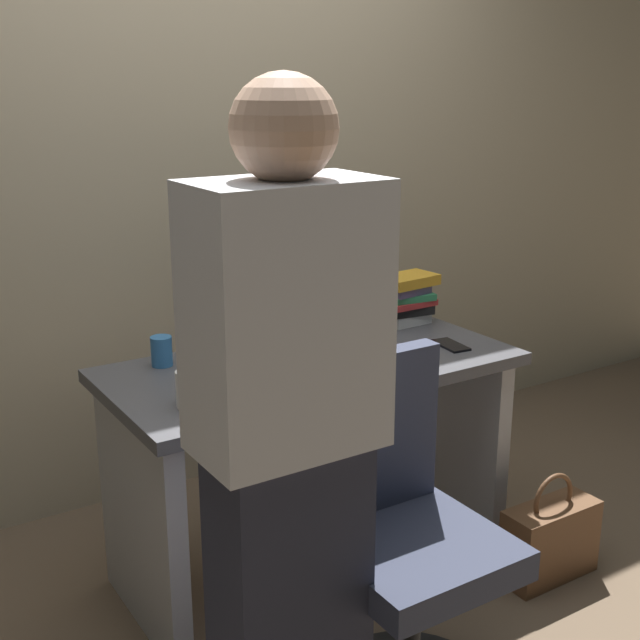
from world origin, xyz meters
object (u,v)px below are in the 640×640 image
keyboard (297,374)px  cup_by_monitor (162,351)px  desk (312,429)px  office_chair (400,552)px  book_stack (404,299)px  mouse (381,354)px  person_at_desk (288,450)px  cup_near_keyboard (190,389)px  cell_phone (451,345)px  monitor (287,278)px  handbag (550,539)px

keyboard → cup_by_monitor: (-0.30, 0.32, 0.04)m
desk → keyboard: (-0.12, -0.10, 0.25)m
office_chair → book_stack: size_ratio=3.93×
cup_by_monitor → mouse: bearing=-27.6°
person_at_desk → cup_near_keyboard: bearing=88.0°
cup_near_keyboard → cell_phone: cup_near_keyboard is taller
office_chair → person_at_desk: bearing=-170.4°
cup_by_monitor → book_stack: 0.94m
cup_by_monitor → book_stack: (0.94, -0.04, 0.05)m
mouse → cup_near_keyboard: (-0.69, -0.04, 0.03)m
monitor → mouse: 0.39m
book_stack → handbag: book_stack is taller
cup_near_keyboard → cup_by_monitor: bearing=79.8°
keyboard → cup_by_monitor: 0.44m
person_at_desk → mouse: 0.93m
desk → keyboard: size_ratio=3.07×
monitor → book_stack: (0.54, 0.07, -0.16)m
desk → mouse: bearing=-28.0°
monitor → mouse: bearing=-44.4°
cup_by_monitor → cell_phone: (0.90, -0.34, -0.04)m
desk → office_chair: office_chair is taller
desk → cup_near_keyboard: size_ratio=12.73×
monitor → book_stack: size_ratio=2.26×
keyboard → handbag: (0.75, -0.38, -0.62)m
cell_phone → office_chair: bearing=-132.8°
desk → cup_by_monitor: bearing=152.6°
person_at_desk → book_stack: bearing=41.1°
cup_by_monitor → cup_near_keyboard: bearing=-100.2°
office_chair → cell_phone: bearing=40.6°
desk → cup_near_keyboard: (-0.49, -0.15, 0.29)m
book_stack → office_chair: bearing=-128.0°
person_at_desk → cell_phone: 1.15m
office_chair → mouse: size_ratio=9.40×
office_chair → person_at_desk: 0.56m
person_at_desk → cup_near_keyboard: person_at_desk is taller
cup_by_monitor → monitor: bearing=-15.0°
keyboard → cell_phone: keyboard is taller
desk → handbag: desk is taller
office_chair → cell_phone: office_chair is taller
cup_near_keyboard → book_stack: bearing=18.1°
handbag → person_at_desk: bearing=-168.9°
desk → handbag: (0.63, -0.49, -0.37)m
cell_phone → handbag: (0.15, -0.36, -0.61)m
desk → mouse: 0.34m
person_at_desk → mouse: bearing=40.7°
cup_near_keyboard → office_chair: bearing=-54.8°
cup_by_monitor → handbag: bearing=-33.8°
person_at_desk → keyboard: person_at_desk is taller
office_chair → cup_by_monitor: size_ratio=9.86×
office_chair → handbag: 0.84m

